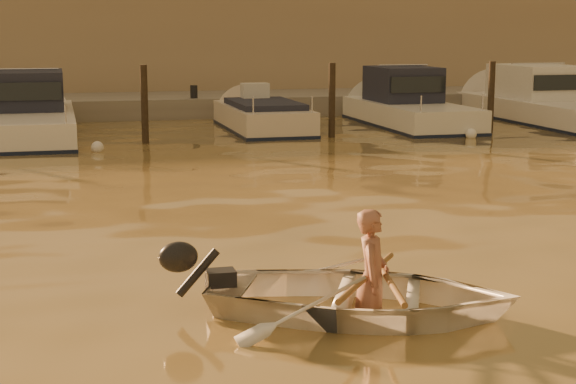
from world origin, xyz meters
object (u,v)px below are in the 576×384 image
object	(u,v)px
moored_boat_4	(410,105)
moored_boat_5	(549,102)
dinghy	(362,296)
person	(372,278)
waterfront_building	(116,42)
moored_boat_3	(263,122)
moored_boat_2	(27,114)

from	to	relation	value
moored_boat_4	moored_boat_5	world-z (taller)	same
dinghy	moored_boat_4	world-z (taller)	moored_boat_4
person	waterfront_building	distance (m)	27.81
waterfront_building	person	bearing A→B (deg)	-88.60
person	moored_boat_3	size ratio (longest dim) A/B	0.24
dinghy	moored_boat_4	size ratio (longest dim) A/B	0.45
person	moored_boat_4	world-z (taller)	moored_boat_4
moored_boat_3	dinghy	bearing A→B (deg)	-99.53
moored_boat_3	moored_boat_4	size ratio (longest dim) A/B	0.83
dinghy	moored_boat_2	distance (m)	17.11
moored_boat_2	person	bearing A→B (deg)	-77.08
person	moored_boat_5	bearing A→B (deg)	-11.33
person	waterfront_building	size ratio (longest dim) A/B	0.03
dinghy	person	xyz separation A→B (m)	(0.09, -0.04, 0.20)
moored_boat_3	moored_boat_4	distance (m)	4.59
moored_boat_2	moored_boat_3	xyz separation A→B (m)	(6.55, 0.00, -0.40)
dinghy	moored_boat_2	bearing A→B (deg)	36.98
moored_boat_3	moored_boat_4	world-z (taller)	moored_boat_4
moored_boat_2	waterfront_building	size ratio (longest dim) A/B	0.18
moored_boat_4	person	bearing A→B (deg)	-113.53
moored_boat_3	waterfront_building	bearing A→B (deg)	107.12
moored_boat_2	waterfront_building	distance (m)	11.58
moored_boat_5	moored_boat_2	bearing A→B (deg)	180.00
moored_boat_2	moored_boat_4	distance (m)	11.12
moored_boat_4	moored_boat_5	distance (m)	4.72
dinghy	person	bearing A→B (deg)	-90.00
moored_boat_3	moored_boat_4	xyz separation A→B (m)	(4.57, 0.00, 0.40)
moored_boat_5	waterfront_building	distance (m)	16.88
person	moored_boat_4	size ratio (longest dim) A/B	0.20
dinghy	moored_boat_5	distance (m)	20.61
moored_boat_2	waterfront_building	world-z (taller)	waterfront_building
dinghy	moored_boat_4	xyz separation A→B (m)	(7.37, 16.69, 0.42)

